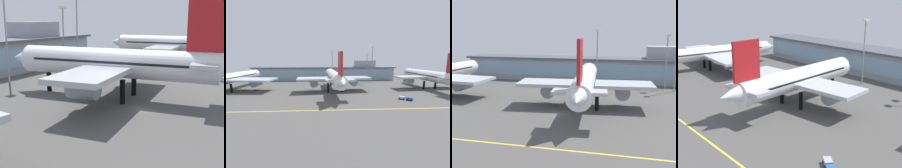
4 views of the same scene
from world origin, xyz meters
The scene contains 7 objects.
ground_plane centered at (0.00, 0.00, 0.00)m, with size 180.00×180.00×0.00m, color #514F4C.
taxiway_centreline_stripe centered at (0.00, -22.00, 0.01)m, with size 144.00×0.50×0.01m, color yellow.
terminal_building centered at (2.10, 53.44, 5.75)m, with size 113.11×14.00×15.62m.
airliner_near_left centered at (-50.53, 12.16, 6.72)m, with size 48.71×59.78×18.43m.
airliner_near_right centered at (5.95, 9.02, 7.46)m, with size 39.65×53.03×20.37m.
baggage_tug_near centered at (35.97, -10.82, 0.79)m, with size 5.37×4.65×1.40m.
apron_light_mast_west centered at (5.56, 39.79, 14.88)m, with size 1.80×1.80×22.58m.
Camera 4 is at (68.51, -48.40, 30.54)m, focal length 49.66 mm.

